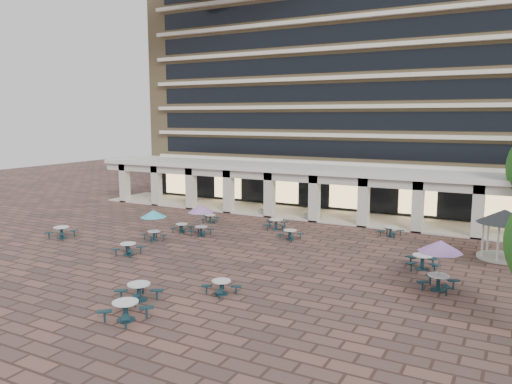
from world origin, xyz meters
TOP-DOWN VIEW (x-y plane):
  - ground at (0.00, 0.00)m, footprint 120.00×120.00m
  - apartment_building at (0.00, 25.47)m, footprint 40.00×15.50m
  - retail_arcade at (0.00, 14.80)m, footprint 42.00×6.60m
  - picnic_table_0 at (-11.96, -1.84)m, footprint 2.01×2.01m
  - picnic_table_1 at (1.50, -8.82)m, footprint 2.18×2.18m
  - picnic_table_2 at (2.63, -10.96)m, footprint 1.98×1.98m
  - picnic_table_3 at (4.56, -6.25)m, footprint 1.93×1.93m
  - picnic_table_4 at (-5.57, 0.83)m, footprint 1.89×1.89m
  - picnic_table_5 at (-4.55, -2.94)m, footprint 1.83×1.83m
  - picnic_table_6 at (-3.39, 3.59)m, footprint 1.98×1.98m
  - picnic_table_7 at (12.64, 2.79)m, footprint 2.19×2.19m
  - picnic_table_8 at (-5.30, 3.79)m, footprint 1.57×1.57m
  - picnic_table_9 at (-5.37, 7.81)m, footprint 1.78×1.78m
  - picnic_table_10 at (2.96, 5.62)m, footprint 1.82×1.82m
  - picnic_table_11 at (14.00, -0.51)m, footprint 2.25×2.25m
  - picnic_table_12 at (0.60, 8.13)m, footprint 2.17×2.17m
  - picnic_table_13 at (9.11, 10.00)m, footprint 1.86×1.86m
  - gazebo at (16.63, 7.46)m, footprint 3.32×3.32m
  - planter_left at (-2.65, 12.90)m, footprint 1.50×0.69m
  - planter_right at (1.79, 12.90)m, footprint 1.50×0.67m

SIDE VIEW (x-z plane):
  - ground at x=0.00m, z-range 0.00..0.00m
  - picnic_table_9 at x=-5.37m, z-range 0.06..0.73m
  - picnic_table_8 at x=-5.30m, z-range 0.07..0.74m
  - picnic_table_10 at x=2.96m, z-range 0.07..0.78m
  - picnic_table_3 at x=4.56m, z-range 0.07..0.79m
  - picnic_table_13 at x=9.11m, z-range 0.07..0.80m
  - picnic_table_5 at x=-4.55m, z-range 0.07..0.83m
  - planter_right at x=1.79m, z-range -0.14..1.08m
  - picnic_table_12 at x=0.60m, z-range 0.08..0.90m
  - planter_left at x=-2.65m, z-range -0.13..1.11m
  - picnic_table_1 at x=1.50m, z-range 0.08..0.91m
  - picnic_table_0 at x=-11.96m, z-range 0.08..0.91m
  - picnic_table_2 at x=2.63m, z-range 0.08..0.94m
  - picnic_table_7 at x=12.64m, z-range 0.08..0.94m
  - picnic_table_4 at x=-5.57m, z-range 0.76..2.94m
  - picnic_table_6 at x=-3.39m, z-range 0.80..3.09m
  - picnic_table_11 at x=14.00m, z-range 0.91..3.50m
  - gazebo at x=16.63m, z-range 0.78..3.87m
  - retail_arcade at x=0.00m, z-range 0.80..5.20m
  - apartment_building at x=0.00m, z-range 0.00..25.20m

